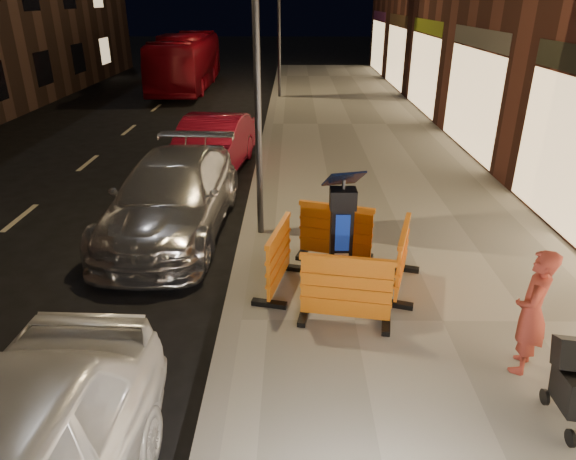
{
  "coord_description": "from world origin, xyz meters",
  "views": [
    {
      "loc": [
        0.87,
        -6.09,
        4.33
      ],
      "look_at": [
        0.8,
        1.0,
        1.1
      ],
      "focal_mm": 32.0,
      "sensor_mm": 36.0,
      "label": 1
    }
  ],
  "objects_px": {
    "bus_doubledecker": "(189,88)",
    "man": "(532,312)",
    "parking_kiosk": "(341,234)",
    "car_red": "(213,172)",
    "barrier_back": "(336,232)",
    "barrier_front": "(346,290)",
    "barrier_bldgside": "(402,258)",
    "barrier_kerbside": "(279,258)",
    "car_silver": "(176,231)"
  },
  "relations": [
    {
      "from": "barrier_bldgside",
      "to": "car_red",
      "type": "distance_m",
      "value": 7.37
    },
    {
      "from": "barrier_bldgside",
      "to": "man",
      "type": "height_order",
      "value": "man"
    },
    {
      "from": "barrier_bldgside",
      "to": "car_red",
      "type": "height_order",
      "value": "barrier_bldgside"
    },
    {
      "from": "barrier_bldgside",
      "to": "parking_kiosk",
      "type": "bearing_deg",
      "value": 106.78
    },
    {
      "from": "barrier_front",
      "to": "parking_kiosk",
      "type": "bearing_deg",
      "value": 99.78
    },
    {
      "from": "barrier_front",
      "to": "barrier_back",
      "type": "xyz_separation_m",
      "value": [
        0.0,
        1.9,
        0.0
      ]
    },
    {
      "from": "car_silver",
      "to": "barrier_front",
      "type": "bearing_deg",
      "value": -45.02
    },
    {
      "from": "barrier_bldgside",
      "to": "barrier_front",
      "type": "bearing_deg",
      "value": 151.78
    },
    {
      "from": "car_silver",
      "to": "car_red",
      "type": "relative_size",
      "value": 1.16
    },
    {
      "from": "barrier_back",
      "to": "barrier_kerbside",
      "type": "height_order",
      "value": "same"
    },
    {
      "from": "car_red",
      "to": "barrier_kerbside",
      "type": "bearing_deg",
      "value": -66.09
    },
    {
      "from": "car_red",
      "to": "bus_doubledecker",
      "type": "distance_m",
      "value": 14.37
    },
    {
      "from": "barrier_front",
      "to": "car_silver",
      "type": "distance_m",
      "value": 4.64
    },
    {
      "from": "barrier_back",
      "to": "car_red",
      "type": "height_order",
      "value": "barrier_back"
    },
    {
      "from": "barrier_kerbside",
      "to": "car_red",
      "type": "bearing_deg",
      "value": 30.02
    },
    {
      "from": "bus_doubledecker",
      "to": "man",
      "type": "distance_m",
      "value": 23.66
    },
    {
      "from": "barrier_kerbside",
      "to": "car_silver",
      "type": "xyz_separation_m",
      "value": [
        -2.16,
        2.43,
        -0.66
      ]
    },
    {
      "from": "barrier_front",
      "to": "barrier_back",
      "type": "height_order",
      "value": "same"
    },
    {
      "from": "parking_kiosk",
      "to": "barrier_back",
      "type": "relative_size",
      "value": 1.4
    },
    {
      "from": "barrier_kerbside",
      "to": "bus_doubledecker",
      "type": "bearing_deg",
      "value": 27.23
    },
    {
      "from": "barrier_bldgside",
      "to": "bus_doubledecker",
      "type": "distance_m",
      "value": 21.47
    },
    {
      "from": "barrier_bldgside",
      "to": "car_red",
      "type": "bearing_deg",
      "value": 48.33
    },
    {
      "from": "bus_doubledecker",
      "to": "barrier_back",
      "type": "bearing_deg",
      "value": -73.45
    },
    {
      "from": "barrier_kerbside",
      "to": "car_red",
      "type": "height_order",
      "value": "barrier_kerbside"
    },
    {
      "from": "parking_kiosk",
      "to": "car_red",
      "type": "xyz_separation_m",
      "value": [
        -2.89,
        6.26,
        -1.07
      ]
    },
    {
      "from": "barrier_kerbside",
      "to": "barrier_front",
      "type": "bearing_deg",
      "value": -122.22
    },
    {
      "from": "barrier_bldgside",
      "to": "man",
      "type": "distance_m",
      "value": 2.24
    },
    {
      "from": "barrier_front",
      "to": "barrier_kerbside",
      "type": "distance_m",
      "value": 1.34
    },
    {
      "from": "barrier_bldgside",
      "to": "barrier_back",
      "type": "bearing_deg",
      "value": 61.78
    },
    {
      "from": "parking_kiosk",
      "to": "barrier_back",
      "type": "height_order",
      "value": "parking_kiosk"
    },
    {
      "from": "barrier_front",
      "to": "car_silver",
      "type": "bearing_deg",
      "value": 142.42
    },
    {
      "from": "barrier_kerbside",
      "to": "man",
      "type": "bearing_deg",
      "value": -109.42
    },
    {
      "from": "barrier_front",
      "to": "car_silver",
      "type": "xyz_separation_m",
      "value": [
        -3.11,
        3.38,
        -0.66
      ]
    },
    {
      "from": "parking_kiosk",
      "to": "barrier_kerbside",
      "type": "xyz_separation_m",
      "value": [
        -0.95,
        0.0,
        -0.4
      ]
    },
    {
      "from": "barrier_front",
      "to": "barrier_bldgside",
      "type": "distance_m",
      "value": 1.34
    },
    {
      "from": "barrier_kerbside",
      "to": "car_silver",
      "type": "relative_size",
      "value": 0.25
    },
    {
      "from": "car_red",
      "to": "man",
      "type": "relative_size",
      "value": 2.76
    },
    {
      "from": "barrier_front",
      "to": "man",
      "type": "relative_size",
      "value": 0.81
    },
    {
      "from": "parking_kiosk",
      "to": "car_red",
      "type": "distance_m",
      "value": 6.98
    },
    {
      "from": "man",
      "to": "barrier_bldgside",
      "type": "bearing_deg",
      "value": -118.79
    },
    {
      "from": "parking_kiosk",
      "to": "man",
      "type": "xyz_separation_m",
      "value": [
        2.08,
        -1.91,
        -0.11
      ]
    },
    {
      "from": "parking_kiosk",
      "to": "car_silver",
      "type": "height_order",
      "value": "parking_kiosk"
    },
    {
      "from": "car_red",
      "to": "bus_doubledecker",
      "type": "height_order",
      "value": "bus_doubledecker"
    },
    {
      "from": "parking_kiosk",
      "to": "barrier_back",
      "type": "bearing_deg",
      "value": 104.78
    },
    {
      "from": "car_red",
      "to": "man",
      "type": "distance_m",
      "value": 9.61
    },
    {
      "from": "barrier_back",
      "to": "barrier_bldgside",
      "type": "height_order",
      "value": "same"
    },
    {
      "from": "car_red",
      "to": "parking_kiosk",
      "type": "bearing_deg",
      "value": -58.53
    },
    {
      "from": "car_red",
      "to": "man",
      "type": "bearing_deg",
      "value": -52.0
    },
    {
      "from": "parking_kiosk",
      "to": "car_silver",
      "type": "relative_size",
      "value": 0.36
    },
    {
      "from": "parking_kiosk",
      "to": "man",
      "type": "height_order",
      "value": "parking_kiosk"
    }
  ]
}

